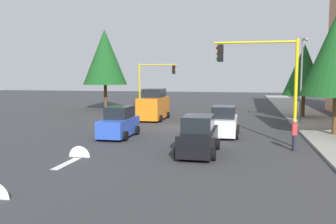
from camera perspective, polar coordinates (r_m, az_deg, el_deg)
ground_plane at (r=27.36m, az=2.05°, el=-2.45°), size 120.00×120.00×0.00m
sidewalk_kerb at (r=32.39m, az=22.32°, el=-1.46°), size 80.00×4.00×0.15m
lane_arrow_near at (r=17.47m, az=-14.72°, el=-7.37°), size 2.40×1.10×1.10m
traffic_signal_far_right at (r=41.97m, az=-2.15°, el=5.64°), size 0.36×4.59×5.36m
traffic_signal_near_left at (r=20.67m, az=14.97°, el=6.33°), size 0.36×4.59×5.94m
street_lamp_curbside at (r=30.58m, az=20.67°, el=6.22°), size 2.15×0.28×7.00m
tree_opposite_side at (r=41.80m, az=-10.06°, el=8.63°), size 5.01×5.01×9.19m
tree_roadside_mid at (r=35.04m, az=20.94°, el=6.32°), size 3.75×3.75×6.83m
delivery_van_orange at (r=31.95m, az=-2.30°, el=1.06°), size 4.80×2.22×2.77m
car_white at (r=23.66m, az=8.90°, el=-1.63°), size 4.04×1.97×1.98m
car_black at (r=17.99m, az=4.91°, el=-3.92°), size 4.17×1.93×1.98m
car_blue at (r=23.07m, az=-7.85°, el=-1.80°), size 3.85×1.93×1.98m
pedestrian_crossing at (r=19.85m, az=19.55°, el=-3.28°), size 0.40×0.24×1.70m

